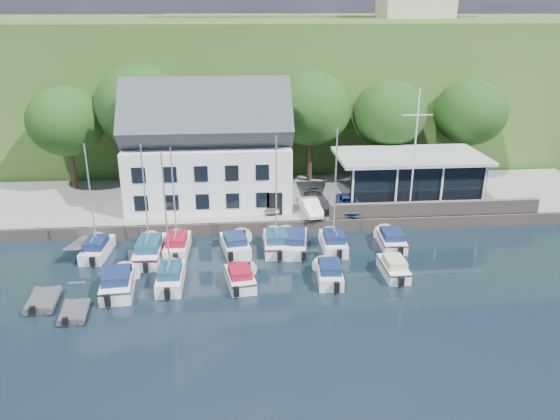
{
  "coord_description": "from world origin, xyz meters",
  "views": [
    {
      "loc": [
        -4.7,
        -30.46,
        17.53
      ],
      "look_at": [
        -1.34,
        9.0,
        2.76
      ],
      "focal_mm": 35.0,
      "sensor_mm": 36.0,
      "label": 1
    }
  ],
  "objects_px": {
    "boat_r1_5": "(295,240)",
    "car_white": "(311,207)",
    "boat_r1_6": "(335,193)",
    "boat_r1_7": "(391,238)",
    "dinghy_1": "(74,311)",
    "boat_r1_0": "(91,202)",
    "boat_r2_3": "(329,271)",
    "boat_r2_0": "(117,281)",
    "boat_r2_2": "(240,276)",
    "boat_r1_1": "(145,197)",
    "boat_r2_4": "(394,266)",
    "boat_r1_3": "(235,242)",
    "dinghy_0": "(43,299)",
    "club_pavilion": "(408,176)",
    "flagpole": "(414,153)",
    "car_dgrey": "(318,202)",
    "boat_r2_1": "(166,221)",
    "harbor_building": "(209,155)",
    "car_blue": "(349,203)",
    "boat_r1_4": "(276,192)",
    "car_silver": "(270,203)",
    "boat_r1_2": "(174,195)"
  },
  "relations": [
    {
      "from": "boat_r1_5",
      "to": "car_white",
      "type": "bearing_deg",
      "value": 77.57
    },
    {
      "from": "boat_r1_6",
      "to": "boat_r1_7",
      "type": "xyz_separation_m",
      "value": [
        4.61,
        0.28,
        -3.86
      ]
    },
    {
      "from": "car_white",
      "to": "dinghy_1",
      "type": "xyz_separation_m",
      "value": [
        -16.23,
        -13.42,
        -1.32
      ]
    },
    {
      "from": "boat_r1_0",
      "to": "boat_r2_3",
      "type": "distance_m",
      "value": 17.89
    },
    {
      "from": "boat_r2_0",
      "to": "boat_r2_2",
      "type": "bearing_deg",
      "value": -3.2
    },
    {
      "from": "boat_r1_1",
      "to": "boat_r2_4",
      "type": "relative_size",
      "value": 1.87
    },
    {
      "from": "boat_r1_3",
      "to": "dinghy_0",
      "type": "bearing_deg",
      "value": -159.27
    },
    {
      "from": "club_pavilion",
      "to": "car_white",
      "type": "xyz_separation_m",
      "value": [
        -9.44,
        -3.42,
        -1.4
      ]
    },
    {
      "from": "car_white",
      "to": "dinghy_0",
      "type": "xyz_separation_m",
      "value": [
        -18.52,
        -11.9,
        -1.28
      ]
    },
    {
      "from": "boat_r2_2",
      "to": "dinghy_1",
      "type": "relative_size",
      "value": 1.73
    },
    {
      "from": "flagpole",
      "to": "boat_r2_0",
      "type": "bearing_deg",
      "value": -156.19
    },
    {
      "from": "flagpole",
      "to": "boat_r1_6",
      "type": "distance_m",
      "value": 8.85
    },
    {
      "from": "car_dgrey",
      "to": "boat_r2_1",
      "type": "xyz_separation_m",
      "value": [
        -11.58,
        -11.12,
        3.0
      ]
    },
    {
      "from": "flagpole",
      "to": "boat_r1_1",
      "type": "distance_m",
      "value": 21.8
    },
    {
      "from": "boat_r1_0",
      "to": "boat_r1_7",
      "type": "distance_m",
      "value": 22.73
    },
    {
      "from": "car_dgrey",
      "to": "dinghy_1",
      "type": "distance_m",
      "value": 22.44
    },
    {
      "from": "harbor_building",
      "to": "boat_r1_0",
      "type": "distance_m",
      "value": 11.98
    },
    {
      "from": "boat_r2_0",
      "to": "boat_r2_1",
      "type": "bearing_deg",
      "value": 5.47
    },
    {
      "from": "boat_r1_0",
      "to": "boat_r2_1",
      "type": "relative_size",
      "value": 0.92
    },
    {
      "from": "boat_r2_3",
      "to": "car_white",
      "type": "bearing_deg",
      "value": 93.56
    },
    {
      "from": "car_white",
      "to": "boat_r1_1",
      "type": "height_order",
      "value": "boat_r1_1"
    },
    {
      "from": "boat_r2_4",
      "to": "dinghy_0",
      "type": "xyz_separation_m",
      "value": [
        -23.01,
        -2.16,
        -0.31
      ]
    },
    {
      "from": "car_blue",
      "to": "boat_r1_3",
      "type": "bearing_deg",
      "value": -145.6
    },
    {
      "from": "flagpole",
      "to": "boat_r2_3",
      "type": "bearing_deg",
      "value": -131.65
    },
    {
      "from": "harbor_building",
      "to": "boat_r1_4",
      "type": "xyz_separation_m",
      "value": [
        5.27,
        -8.81,
        -0.71
      ]
    },
    {
      "from": "boat_r1_0",
      "to": "boat_r1_5",
      "type": "bearing_deg",
      "value": 3.51
    },
    {
      "from": "boat_r2_1",
      "to": "boat_r2_3",
      "type": "distance_m",
      "value": 11.39
    },
    {
      "from": "car_white",
      "to": "boat_r1_6",
      "type": "height_order",
      "value": "boat_r1_6"
    },
    {
      "from": "boat_r1_7",
      "to": "harbor_building",
      "type": "bearing_deg",
      "value": 151.44
    },
    {
      "from": "boat_r1_4",
      "to": "boat_r2_3",
      "type": "bearing_deg",
      "value": -57.6
    },
    {
      "from": "club_pavilion",
      "to": "boat_r1_3",
      "type": "bearing_deg",
      "value": -152.51
    },
    {
      "from": "boat_r1_4",
      "to": "dinghy_1",
      "type": "height_order",
      "value": "boat_r1_4"
    },
    {
      "from": "boat_r2_0",
      "to": "boat_r2_1",
      "type": "height_order",
      "value": "boat_r2_1"
    },
    {
      "from": "boat_r1_6",
      "to": "boat_r2_4",
      "type": "bearing_deg",
      "value": -51.33
    },
    {
      "from": "car_silver",
      "to": "club_pavilion",
      "type": "bearing_deg",
      "value": 4.66
    },
    {
      "from": "club_pavilion",
      "to": "car_dgrey",
      "type": "distance_m",
      "value": 9.06
    },
    {
      "from": "boat_r1_2",
      "to": "boat_r2_3",
      "type": "relative_size",
      "value": 1.74
    },
    {
      "from": "harbor_building",
      "to": "club_pavilion",
      "type": "relative_size",
      "value": 1.09
    },
    {
      "from": "boat_r1_0",
      "to": "dinghy_1",
      "type": "relative_size",
      "value": 3.04
    },
    {
      "from": "boat_r1_0",
      "to": "boat_r2_1",
      "type": "distance_m",
      "value": 7.95
    },
    {
      "from": "car_blue",
      "to": "boat_r2_0",
      "type": "xyz_separation_m",
      "value": [
        -17.55,
        -11.14,
        -0.87
      ]
    },
    {
      "from": "boat_r2_0",
      "to": "boat_r2_3",
      "type": "bearing_deg",
      "value": -3.21
    },
    {
      "from": "boat_r1_4",
      "to": "boat_r1_3",
      "type": "bearing_deg",
      "value": -179.38
    },
    {
      "from": "harbor_building",
      "to": "flagpole",
      "type": "relative_size",
      "value": 1.37
    },
    {
      "from": "boat_r1_4",
      "to": "dinghy_1",
      "type": "relative_size",
      "value": 3.31
    },
    {
      "from": "car_blue",
      "to": "boat_r2_1",
      "type": "distance_m",
      "value": 17.93
    },
    {
      "from": "boat_r2_3",
      "to": "boat_r2_4",
      "type": "height_order",
      "value": "boat_r2_3"
    },
    {
      "from": "car_blue",
      "to": "boat_r1_6",
      "type": "relative_size",
      "value": 0.42
    },
    {
      "from": "club_pavilion",
      "to": "flagpole",
      "type": "relative_size",
      "value": 1.25
    },
    {
      "from": "boat_r1_2",
      "to": "boat_r1_7",
      "type": "height_order",
      "value": "boat_r1_2"
    }
  ]
}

